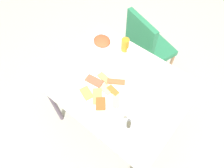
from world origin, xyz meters
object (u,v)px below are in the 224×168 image
at_px(salad_plate_greens, 102,41).
at_px(fork, 159,102).
at_px(paper_napkin, 160,100).
at_px(dining_table, 117,89).
at_px(pide_platter, 103,90).
at_px(condiment_caddy, 127,124).
at_px(soda_can, 125,45).
at_px(spoon, 161,98).
at_px(drinking_glass, 131,55).
at_px(dining_chair, 146,46).

bearing_deg(salad_plate_greens, fork, -14.50).
bearing_deg(salad_plate_greens, paper_napkin, -13.14).
height_order(dining_table, pide_platter, pide_platter).
relative_size(paper_napkin, condiment_caddy, 1.07).
xyz_separation_m(soda_can, spoon, (0.51, -0.21, -0.06)).
bearing_deg(soda_can, salad_plate_greens, -162.37).
xyz_separation_m(drinking_glass, condiment_caddy, (0.33, -0.50, -0.03)).
bearing_deg(paper_napkin, salad_plate_greens, 166.86).
bearing_deg(paper_napkin, soda_can, 155.38).
distance_m(drinking_glass, paper_napkin, 0.45).
distance_m(dining_table, soda_can, 0.38).
relative_size(dining_chair, condiment_caddy, 8.01).
xyz_separation_m(dining_table, spoon, (0.34, 0.09, 0.09)).
relative_size(dining_table, spoon, 6.07).
bearing_deg(dining_chair, paper_napkin, -51.11).
bearing_deg(fork, soda_can, 161.80).
bearing_deg(drinking_glass, dining_chair, 101.78).
height_order(pide_platter, salad_plate_greens, salad_plate_greens).
height_order(dining_chair, soda_can, dining_chair).
height_order(pide_platter, fork, pide_platter).
xyz_separation_m(fork, condiment_caddy, (-0.07, -0.29, 0.02)).
bearing_deg(fork, drinking_glass, 161.55).
bearing_deg(condiment_caddy, dining_table, 138.43).
bearing_deg(dining_table, fork, 9.80).
bearing_deg(paper_napkin, dining_chair, 128.89).
relative_size(dining_chair, fork, 4.84).
height_order(soda_can, fork, soda_can).
bearing_deg(soda_can, fork, -26.28).
distance_m(fork, condiment_caddy, 0.30).
bearing_deg(drinking_glass, paper_napkin, -24.46).
bearing_deg(soda_can, pide_platter, -73.91).
relative_size(salad_plate_greens, condiment_caddy, 2.00).
bearing_deg(condiment_caddy, dining_chair, 114.42).
relative_size(dining_chair, paper_napkin, 7.45).
bearing_deg(dining_table, dining_chair, 102.61).
height_order(paper_napkin, condiment_caddy, condiment_caddy).
relative_size(pide_platter, condiment_caddy, 3.25).
relative_size(pide_platter, salad_plate_greens, 1.62).
distance_m(dining_table, paper_napkin, 0.36).
relative_size(salad_plate_greens, drinking_glass, 2.25).
bearing_deg(condiment_caddy, fork, 75.84).
xyz_separation_m(salad_plate_greens, fork, (0.71, -0.18, -0.01)).
bearing_deg(dining_chair, spoon, -50.27).
bearing_deg(spoon, dining_chair, 135.36).
height_order(dining_table, fork, fork).
relative_size(fork, condiment_caddy, 1.65).
height_order(soda_can, drinking_glass, soda_can).
height_order(soda_can, paper_napkin, soda_can).
relative_size(soda_can, paper_napkin, 1.01).
height_order(drinking_glass, fork, drinking_glass).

